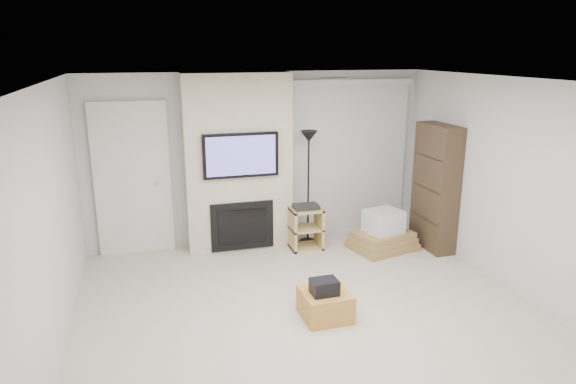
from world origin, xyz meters
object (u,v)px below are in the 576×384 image
object	(u,v)px
ottoman	(325,304)
av_stand	(306,225)
floor_lamp	(309,155)
bookshelf	(435,187)
box_stack	(383,234)

from	to	relation	value
ottoman	av_stand	bearing A→B (deg)	77.98
floor_lamp	bookshelf	size ratio (longest dim) A/B	0.94
ottoman	bookshelf	world-z (taller)	bookshelf
floor_lamp	bookshelf	world-z (taller)	bookshelf
ottoman	floor_lamp	world-z (taller)	floor_lamp
floor_lamp	box_stack	bearing A→B (deg)	-30.74
floor_lamp	box_stack	distance (m)	1.57
box_stack	av_stand	bearing A→B (deg)	161.72
ottoman	box_stack	xyz separation A→B (m)	(1.48, 1.62, 0.07)
ottoman	box_stack	world-z (taller)	box_stack
ottoman	bookshelf	distance (m)	2.78
floor_lamp	bookshelf	bearing A→B (deg)	-21.90
av_stand	box_stack	xyz separation A→B (m)	(1.06, -0.35, -0.12)
ottoman	floor_lamp	bearing A→B (deg)	76.56
floor_lamp	av_stand	world-z (taller)	floor_lamp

